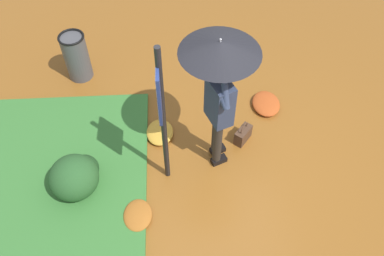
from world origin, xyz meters
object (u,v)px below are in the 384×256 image
at_px(info_sign_post, 161,106).
at_px(trash_bin, 76,56).
at_px(handbag, 243,135).
at_px(person_with_umbrella, 220,75).

bearing_deg(info_sign_post, trash_bin, 34.49).
distance_m(handbag, trash_bin, 2.98).
relative_size(handbag, trash_bin, 0.44).
distance_m(person_with_umbrella, handbag, 1.50).
distance_m(info_sign_post, handbag, 1.82).
height_order(person_with_umbrella, info_sign_post, info_sign_post).
distance_m(person_with_umbrella, info_sign_post, 0.78).
bearing_deg(trash_bin, handbag, -120.81).
distance_m(info_sign_post, trash_bin, 2.71).
bearing_deg(info_sign_post, handbag, -64.28).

